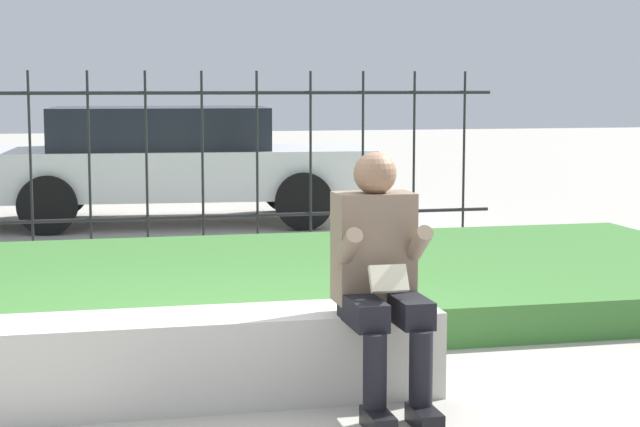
{
  "coord_description": "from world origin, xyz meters",
  "views": [
    {
      "loc": [
        -0.65,
        -5.14,
        1.56
      ],
      "look_at": [
        0.81,
        1.19,
        0.77
      ],
      "focal_mm": 60.0,
      "sensor_mm": 36.0,
      "label": 1
    }
  ],
  "objects": [
    {
      "name": "car_parked_center",
      "position": [
        0.44,
        7.0,
        0.7
      ],
      "size": [
        4.46,
        2.16,
        1.31
      ],
      "rotation": [
        0.0,
        0.0,
        -0.08
      ],
      "color": "silver",
      "rests_on": "ground_plane"
    },
    {
      "name": "iron_fence",
      "position": [
        0.0,
        4.69,
        0.88
      ],
      "size": [
        6.65,
        0.03,
        1.68
      ],
      "color": "#232326",
      "rests_on": "ground_plane"
    },
    {
      "name": "stone_bench",
      "position": [
        -0.15,
        0.0,
        0.19
      ],
      "size": [
        2.55,
        0.47,
        0.44
      ],
      "color": "beige",
      "rests_on": "ground_plane"
    },
    {
      "name": "ground_plane",
      "position": [
        0.0,
        0.0,
        0.0
      ],
      "size": [
        60.0,
        60.0,
        0.0
      ],
      "primitive_type": "plane",
      "color": "#A8A399"
    },
    {
      "name": "person_seated_reader",
      "position": [
        0.77,
        -0.27,
        0.67
      ],
      "size": [
        0.42,
        0.73,
        1.24
      ],
      "color": "black",
      "rests_on": "ground_plane"
    },
    {
      "name": "grass_berm",
      "position": [
        0.0,
        2.4,
        0.12
      ],
      "size": [
        8.65,
        3.39,
        0.25
      ],
      "color": "#3D7533",
      "rests_on": "ground_plane"
    }
  ]
}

